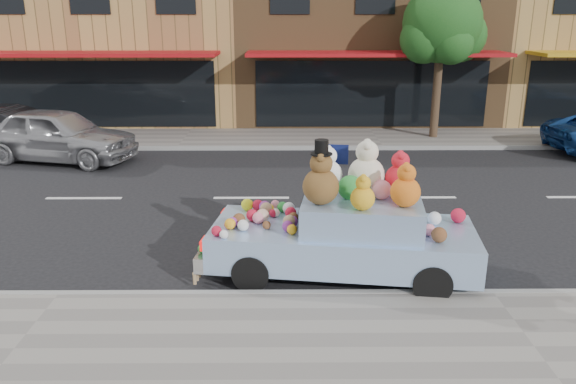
{
  "coord_description": "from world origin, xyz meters",
  "views": [
    {
      "loc": [
        -3.21,
        -12.75,
        4.19
      ],
      "look_at": [
        -3.15,
        -3.47,
        1.25
      ],
      "focal_mm": 35.0,
      "sensor_mm": 36.0,
      "label": 1
    }
  ],
  "objects_px": {
    "car_silver": "(58,135)",
    "art_car": "(345,228)",
    "street_tree": "(442,30)",
    "car_dark": "(13,132)"
  },
  "relations": [
    {
      "from": "car_silver",
      "to": "art_car",
      "type": "bearing_deg",
      "value": -120.55
    },
    {
      "from": "car_silver",
      "to": "car_dark",
      "type": "xyz_separation_m",
      "value": [
        -1.68,
        0.74,
        -0.05
      ]
    },
    {
      "from": "car_silver",
      "to": "art_car",
      "type": "xyz_separation_m",
      "value": [
        7.7,
        -7.72,
        0.03
      ]
    },
    {
      "from": "car_dark",
      "to": "car_silver",
      "type": "bearing_deg",
      "value": -111.15
    },
    {
      "from": "street_tree",
      "to": "car_dark",
      "type": "xyz_separation_m",
      "value": [
        -13.62,
        -2.2,
        -2.95
      ]
    },
    {
      "from": "car_silver",
      "to": "car_dark",
      "type": "height_order",
      "value": "car_silver"
    },
    {
      "from": "art_car",
      "to": "street_tree",
      "type": "bearing_deg",
      "value": 76.16
    },
    {
      "from": "car_silver",
      "to": "art_car",
      "type": "distance_m",
      "value": 10.91
    },
    {
      "from": "street_tree",
      "to": "art_car",
      "type": "xyz_separation_m",
      "value": [
        -4.24,
        -10.66,
        -2.87
      ]
    },
    {
      "from": "car_dark",
      "to": "art_car",
      "type": "bearing_deg",
      "value": -129.48
    }
  ]
}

